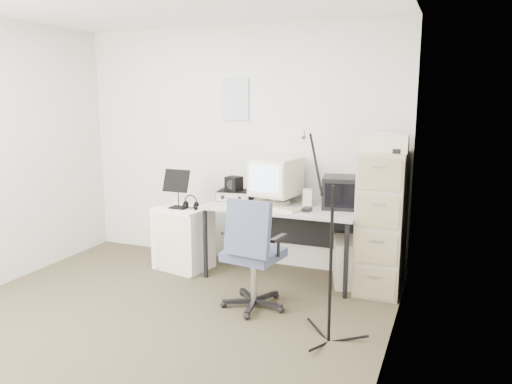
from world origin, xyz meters
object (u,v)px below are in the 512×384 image
at_px(desk, 282,242).
at_px(side_cart, 183,238).
at_px(filing_cabinet, 382,222).
at_px(office_chair, 254,252).

relative_size(desk, side_cart, 2.30).
height_order(filing_cabinet, office_chair, filing_cabinet).
xyz_separation_m(filing_cabinet, office_chair, (-0.94, -0.80, -0.16)).
bearing_deg(desk, office_chair, -89.24).
bearing_deg(office_chair, filing_cabinet, 49.00).
distance_m(filing_cabinet, office_chair, 1.25).
xyz_separation_m(desk, side_cart, (-1.04, -0.13, -0.04)).
xyz_separation_m(desk, office_chair, (0.01, -0.77, 0.12)).
relative_size(filing_cabinet, desk, 0.87).
bearing_deg(office_chair, side_cart, 157.20).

